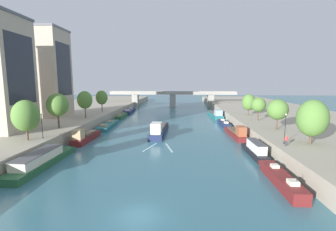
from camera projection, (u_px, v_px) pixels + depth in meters
ground_plane at (139, 216)px, 22.01m from camera, size 400.00×400.00×0.00m
quay_left at (58, 116)px, 78.08m from camera, size 36.00×170.00×2.57m
quay_right at (285, 117)px, 74.32m from camera, size 36.00×170.00×2.57m
barge_midriver at (159, 129)px, 56.64m from camera, size 3.51×17.88×3.50m
wake_behind_barge at (160, 147)px, 44.92m from camera, size 5.60×5.98×0.03m
moored_boat_left_upstream at (41, 160)px, 34.68m from camera, size 3.18×15.39×2.33m
moored_boat_left_downstream at (86, 137)px, 49.61m from camera, size 2.49×11.34×3.12m
moored_boat_left_lone at (108, 125)px, 65.10m from camera, size 3.59×14.82×2.08m
moored_boat_left_midway at (122, 116)px, 81.33m from camera, size 1.99×11.25×2.30m
moored_boat_left_end at (129, 111)px, 95.85m from camera, size 3.19×14.84×2.30m
moored_boat_right_gap_after at (281, 178)px, 28.78m from camera, size 2.00×11.35×2.45m
moored_boat_right_downstream at (255, 150)px, 39.73m from camera, size 2.02×10.05×2.53m
moored_boat_right_midway at (236, 133)px, 53.41m from camera, size 2.75×13.10×3.08m
moored_boat_right_second at (224, 123)px, 67.79m from camera, size 2.19×10.67×2.17m
moored_boat_right_upstream at (216, 114)px, 83.52m from camera, size 3.57×16.95×3.03m
tree_left_second at (26, 116)px, 39.38m from camera, size 4.29×4.29×6.78m
tree_left_past_mid at (58, 105)px, 49.97m from camera, size 4.43×4.43×7.35m
tree_left_nearest at (85, 100)px, 63.91m from camera, size 3.97×3.97×7.26m
tree_left_third at (102, 98)px, 77.63m from camera, size 3.80×3.80×6.89m
tree_right_past_mid at (312, 118)px, 36.78m from camera, size 4.60×4.60×7.03m
tree_right_nearest at (278, 110)px, 48.35m from camera, size 4.17×4.17×6.22m
tree_right_third at (259, 105)px, 59.86m from camera, size 3.61×3.61×5.79m
tree_right_by_lamp at (249, 102)px, 69.35m from camera, size 3.88×3.88×6.14m
lamppost_left_bank at (42, 125)px, 40.88m from camera, size 0.28×0.28×4.35m
lamppost_right_bank at (285, 127)px, 37.33m from camera, size 0.28×0.28×4.82m
building_left_far_end at (47, 73)px, 66.62m from camera, size 10.63×10.27×24.30m
bridge_far at (173, 97)px, 115.50m from camera, size 60.69×4.40×7.67m
person_on_quay at (286, 140)px, 36.35m from camera, size 0.39×0.41×1.62m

